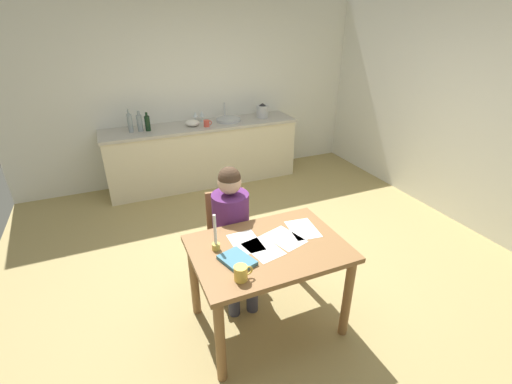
{
  "coord_description": "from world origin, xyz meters",
  "views": [
    {
      "loc": [
        -1.25,
        -2.64,
        2.28
      ],
      "look_at": [
        -0.11,
        0.01,
        0.85
      ],
      "focal_mm": 24.73,
      "sensor_mm": 36.0,
      "label": 1
    }
  ],
  "objects_px": {
    "chair_at_table": "(229,234)",
    "bottle_wine_red": "(147,123)",
    "bottle_oil": "(130,123)",
    "stovetop_kettle": "(262,111)",
    "book_magazine": "(237,260)",
    "person_seated": "(233,226)",
    "wine_glass_by_kettle": "(195,115)",
    "bottle_vinegar": "(140,123)",
    "mixing_bowl": "(192,123)",
    "candlestick": "(216,240)",
    "teacup_on_counter": "(207,123)",
    "dining_table": "(268,260)",
    "coffee_mug": "(241,273)",
    "wine_glass_near_sink": "(202,114)",
    "sink_unit": "(228,120)"
  },
  "relations": [
    {
      "from": "chair_at_table",
      "to": "bottle_wine_red",
      "type": "height_order",
      "value": "bottle_wine_red"
    },
    {
      "from": "person_seated",
      "to": "dining_table",
      "type": "bearing_deg",
      "value": -78.01
    },
    {
      "from": "mixing_bowl",
      "to": "teacup_on_counter",
      "type": "xyz_separation_m",
      "value": [
        0.18,
        -0.11,
        0.0
      ]
    },
    {
      "from": "coffee_mug",
      "to": "bottle_oil",
      "type": "height_order",
      "value": "bottle_oil"
    },
    {
      "from": "book_magazine",
      "to": "stovetop_kettle",
      "type": "relative_size",
      "value": 1.11
    },
    {
      "from": "dining_table",
      "to": "stovetop_kettle",
      "type": "bearing_deg",
      "value": 66.58
    },
    {
      "from": "bottle_vinegar",
      "to": "bottle_wine_red",
      "type": "relative_size",
      "value": 1.08
    },
    {
      "from": "candlestick",
      "to": "wine_glass_near_sink",
      "type": "relative_size",
      "value": 1.9
    },
    {
      "from": "bottle_wine_red",
      "to": "wine_glass_near_sink",
      "type": "bearing_deg",
      "value": 12.63
    },
    {
      "from": "person_seated",
      "to": "bottle_oil",
      "type": "xyz_separation_m",
      "value": [
        -0.55,
        2.44,
        0.35
      ]
    },
    {
      "from": "candlestick",
      "to": "book_magazine",
      "type": "distance_m",
      "value": 0.23
    },
    {
      "from": "book_magazine",
      "to": "stovetop_kettle",
      "type": "distance_m",
      "value": 3.4
    },
    {
      "from": "stovetop_kettle",
      "to": "chair_at_table",
      "type": "bearing_deg",
      "value": -120.73
    },
    {
      "from": "chair_at_table",
      "to": "bottle_vinegar",
      "type": "relative_size",
      "value": 3.29
    },
    {
      "from": "dining_table",
      "to": "mixing_bowl",
      "type": "xyz_separation_m",
      "value": [
        0.17,
        2.89,
        0.31
      ]
    },
    {
      "from": "book_magazine",
      "to": "bottle_oil",
      "type": "xyz_separation_m",
      "value": [
        -0.38,
        3.01,
        0.25
      ]
    },
    {
      "from": "person_seated",
      "to": "bottle_oil",
      "type": "relative_size",
      "value": 3.97
    },
    {
      "from": "bottle_vinegar",
      "to": "wine_glass_by_kettle",
      "type": "bearing_deg",
      "value": 11.0
    },
    {
      "from": "coffee_mug",
      "to": "bottle_vinegar",
      "type": "bearing_deg",
      "value": 93.9
    },
    {
      "from": "bottle_vinegar",
      "to": "bottle_wine_red",
      "type": "bearing_deg",
      "value": -13.64
    },
    {
      "from": "sink_unit",
      "to": "bottle_vinegar",
      "type": "bearing_deg",
      "value": -179.55
    },
    {
      "from": "book_magazine",
      "to": "wine_glass_near_sink",
      "type": "relative_size",
      "value": 1.59
    },
    {
      "from": "bottle_oil",
      "to": "stovetop_kettle",
      "type": "bearing_deg",
      "value": 0.01
    },
    {
      "from": "mixing_bowl",
      "to": "teacup_on_counter",
      "type": "bearing_deg",
      "value": -32.37
    },
    {
      "from": "bottle_wine_red",
      "to": "teacup_on_counter",
      "type": "relative_size",
      "value": 2.13
    },
    {
      "from": "coffee_mug",
      "to": "candlestick",
      "type": "xyz_separation_m",
      "value": [
        -0.05,
        0.38,
        0.03
      ]
    },
    {
      "from": "chair_at_table",
      "to": "person_seated",
      "type": "distance_m",
      "value": 0.23
    },
    {
      "from": "dining_table",
      "to": "candlestick",
      "type": "relative_size",
      "value": 3.89
    },
    {
      "from": "dining_table",
      "to": "sink_unit",
      "type": "bearing_deg",
      "value": 76.23
    },
    {
      "from": "teacup_on_counter",
      "to": "mixing_bowl",
      "type": "bearing_deg",
      "value": 147.63
    },
    {
      "from": "bottle_oil",
      "to": "wine_glass_by_kettle",
      "type": "distance_m",
      "value": 0.93
    },
    {
      "from": "candlestick",
      "to": "bottle_wine_red",
      "type": "relative_size",
      "value": 1.17
    },
    {
      "from": "person_seated",
      "to": "wine_glass_by_kettle",
      "type": "xyz_separation_m",
      "value": [
        0.37,
        2.59,
        0.33
      ]
    },
    {
      "from": "chair_at_table",
      "to": "wine_glass_by_kettle",
      "type": "xyz_separation_m",
      "value": [
        0.36,
        2.44,
        0.51
      ]
    },
    {
      "from": "bottle_vinegar",
      "to": "mixing_bowl",
      "type": "height_order",
      "value": "bottle_vinegar"
    },
    {
      "from": "person_seated",
      "to": "wine_glass_by_kettle",
      "type": "relative_size",
      "value": 7.76
    },
    {
      "from": "dining_table",
      "to": "chair_at_table",
      "type": "bearing_deg",
      "value": 98.04
    },
    {
      "from": "coffee_mug",
      "to": "wine_glass_near_sink",
      "type": "height_order",
      "value": "wine_glass_near_sink"
    },
    {
      "from": "stovetop_kettle",
      "to": "bottle_vinegar",
      "type": "bearing_deg",
      "value": -179.82
    },
    {
      "from": "person_seated",
      "to": "candlestick",
      "type": "bearing_deg",
      "value": -124.78
    },
    {
      "from": "coffee_mug",
      "to": "dining_table",
      "type": "bearing_deg",
      "value": 39.37
    },
    {
      "from": "chair_at_table",
      "to": "mixing_bowl",
      "type": "bearing_deg",
      "value": 83.41
    },
    {
      "from": "bottle_wine_red",
      "to": "sink_unit",
      "type": "bearing_deg",
      "value": 1.66
    },
    {
      "from": "candlestick",
      "to": "teacup_on_counter",
      "type": "bearing_deg",
      "value": 74.98
    },
    {
      "from": "dining_table",
      "to": "coffee_mug",
      "type": "distance_m",
      "value": 0.45
    },
    {
      "from": "book_magazine",
      "to": "wine_glass_by_kettle",
      "type": "height_order",
      "value": "wine_glass_by_kettle"
    },
    {
      "from": "coffee_mug",
      "to": "teacup_on_counter",
      "type": "relative_size",
      "value": 1.1
    },
    {
      "from": "stovetop_kettle",
      "to": "wine_glass_near_sink",
      "type": "bearing_deg",
      "value": 170.62
    },
    {
      "from": "person_seated",
      "to": "coffee_mug",
      "type": "relative_size",
      "value": 9.26
    },
    {
      "from": "chair_at_table",
      "to": "coffee_mug",
      "type": "distance_m",
      "value": 0.98
    }
  ]
}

